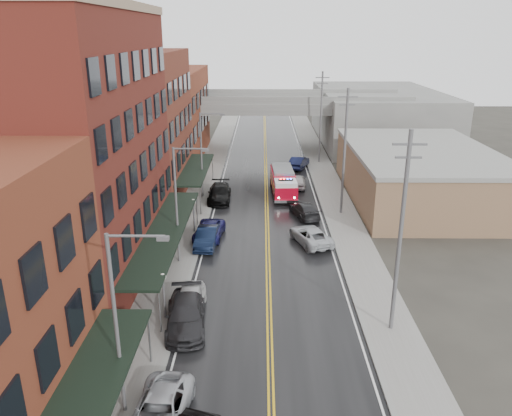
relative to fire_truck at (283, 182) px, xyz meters
name	(u,v)px	position (x,y,z in m)	size (l,w,h in m)	color
road	(267,233)	(-1.82, -10.92, -1.47)	(11.00, 160.00, 0.02)	black
sidewalk_left	(184,232)	(-9.12, -10.92, -1.40)	(3.00, 160.00, 0.15)	slate
sidewalk_right	(350,233)	(5.48, -10.92, -1.40)	(3.00, 160.00, 0.15)	slate
curb_left	(203,232)	(-7.47, -10.92, -1.40)	(0.30, 160.00, 0.15)	gray
curb_right	(332,233)	(3.83, -10.92, -1.40)	(0.30, 160.00, 0.15)	gray
brick_building_b	(77,150)	(-15.12, -17.92, 7.52)	(9.00, 20.00, 18.00)	#591A17
brick_building_c	(138,126)	(-15.12, -0.42, 6.02)	(9.00, 15.00, 15.00)	#5A241B
brick_building_far	(169,115)	(-15.12, 17.08, 4.52)	(9.00, 20.00, 12.00)	brown
tan_building	(419,175)	(14.18, -0.92, 1.02)	(14.00, 22.00, 5.00)	#866648
right_far_block	(377,116)	(16.18, 29.08, 2.52)	(18.00, 30.00, 8.00)	slate
awning_1	(166,231)	(-9.31, -17.92, 1.51)	(2.60, 18.00, 3.09)	black
awning_2	(196,169)	(-9.31, -0.42, 1.51)	(2.60, 13.00, 3.09)	black
globe_lamp_1	(163,286)	(-8.22, -24.92, 0.84)	(0.44, 0.44, 3.12)	#59595B
globe_lamp_2	(194,208)	(-8.22, -10.92, 0.84)	(0.44, 0.44, 3.12)	#59595B
street_lamp_0	(121,315)	(-8.37, -32.92, 3.71)	(2.64, 0.22, 9.00)	#59595B
street_lamp_1	(179,198)	(-8.37, -16.92, 3.71)	(2.64, 0.22, 9.00)	#59595B
street_lamp_2	(204,150)	(-8.37, -0.92, 3.71)	(2.64, 0.22, 9.00)	#59595B
utility_pole_0	(401,232)	(5.38, -25.92, 4.83)	(1.80, 0.24, 12.00)	#59595B
utility_pole_1	(345,150)	(5.38, -5.92, 4.83)	(1.80, 0.24, 12.00)	#59595B
utility_pole_2	(321,116)	(5.38, 14.08, 4.83)	(1.80, 0.24, 12.00)	#59595B
overpass	(266,110)	(-1.82, 21.08, 4.51)	(40.00, 10.00, 7.50)	slate
fire_truck	(283,182)	(0.00, 0.00, 0.00)	(3.30, 7.58, 2.72)	#B2081E
parked_car_left_2	(160,412)	(-6.82, -33.66, -0.77)	(2.36, 5.12, 1.42)	#ADB0B6
parked_car_left_3	(186,315)	(-6.82, -25.72, -0.67)	(2.27, 5.59, 1.62)	black
parked_car_left_4	(189,302)	(-6.82, -24.12, -0.71)	(1.81, 4.51, 1.54)	silver
parked_car_left_5	(207,237)	(-6.82, -13.72, -0.71)	(1.61, 4.62, 1.52)	black
parked_car_left_6	(209,231)	(-6.82, -12.12, -0.80)	(2.25, 4.87, 1.35)	#14144B
parked_car_left_7	(219,193)	(-6.76, -2.01, -0.66)	(2.29, 5.64, 1.64)	black
parked_car_right_0	(311,235)	(1.78, -13.08, -0.78)	(2.32, 5.03, 1.40)	#B4B9BD
parked_car_right_1	(305,210)	(1.78, -6.75, -0.78)	(1.94, 4.77, 1.38)	#232326
parked_car_right_2	(298,181)	(1.78, 2.86, -0.75)	(1.73, 4.29, 1.46)	silver
parked_car_right_3	(299,162)	(2.46, 11.28, -0.69)	(1.66, 4.77, 1.57)	black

